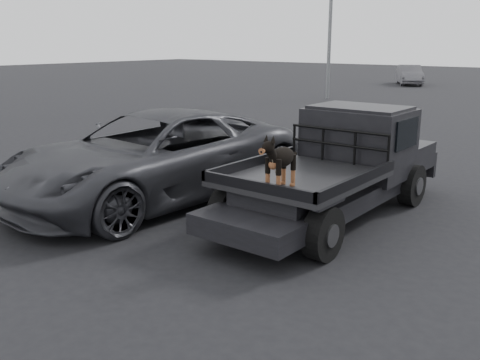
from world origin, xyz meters
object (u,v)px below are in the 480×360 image
Objects in this scene: distant_car_a at (410,75)px; parked_suv at (154,157)px; flatbed_ute at (331,191)px; dog at (281,162)px.

parked_suv is at bearing -105.97° from distant_car_a.
parked_suv reaches higher than distant_car_a.
flatbed_ute is 1.94m from dog.
dog is 0.18× the size of distant_car_a.
flatbed_ute is at bearing -99.76° from distant_car_a.
parked_suv is (-3.24, 0.63, -0.46)m from dog.
dog is at bearing -6.68° from parked_suv.
parked_suv is (-3.10, -1.12, 0.37)m from flatbed_ute.
dog reaches higher than flatbed_ute.
flatbed_ute is 7.30× the size of dog.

